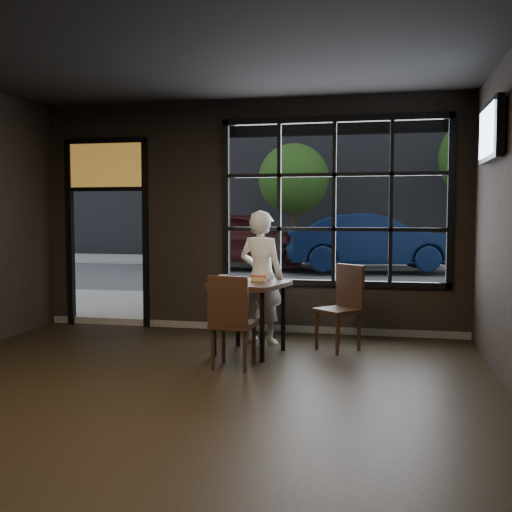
% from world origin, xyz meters
% --- Properties ---
extents(floor, '(6.00, 7.00, 0.02)m').
position_xyz_m(floor, '(0.00, 0.00, -0.01)').
color(floor, black).
rests_on(floor, ground).
extents(ceiling, '(6.00, 7.00, 0.02)m').
position_xyz_m(ceiling, '(0.00, 0.00, 3.21)').
color(ceiling, black).
rests_on(ceiling, ground).
extents(window_frame, '(3.06, 0.12, 2.28)m').
position_xyz_m(window_frame, '(1.20, 3.50, 1.80)').
color(window_frame, black).
rests_on(window_frame, ground).
extents(stained_transom, '(1.20, 0.06, 0.70)m').
position_xyz_m(stained_transom, '(-2.10, 3.50, 2.35)').
color(stained_transom, orange).
rests_on(stained_transom, ground).
extents(street_asphalt, '(60.00, 41.00, 0.04)m').
position_xyz_m(street_asphalt, '(0.00, 24.00, -0.02)').
color(street_asphalt, '#545456').
rests_on(street_asphalt, ground).
extents(building_across, '(28.00, 12.00, 15.00)m').
position_xyz_m(building_across, '(0.00, 23.00, 7.50)').
color(building_across, '#5B5956').
rests_on(building_across, ground).
extents(cafe_table, '(0.94, 0.94, 0.85)m').
position_xyz_m(cafe_table, '(0.33, 2.16, 0.42)').
color(cafe_table, black).
rests_on(cafe_table, floor).
extents(chair_near, '(0.46, 0.46, 1.00)m').
position_xyz_m(chair_near, '(0.30, 1.50, 0.50)').
color(chair_near, black).
rests_on(chair_near, floor).
extents(chair_window, '(0.63, 0.63, 1.03)m').
position_xyz_m(chair_window, '(1.33, 2.57, 0.51)').
color(chair_window, black).
rests_on(chair_window, floor).
extents(man, '(0.71, 0.58, 1.68)m').
position_xyz_m(man, '(0.35, 2.76, 0.84)').
color(man, white).
rests_on(man, floor).
extents(hotdog, '(0.20, 0.09, 0.06)m').
position_xyz_m(hotdog, '(0.40, 2.31, 0.87)').
color(hotdog, tan).
rests_on(hotdog, cafe_table).
extents(cup, '(0.12, 0.12, 0.10)m').
position_xyz_m(cup, '(0.05, 2.03, 0.89)').
color(cup, silver).
rests_on(cup, cafe_table).
extents(tv, '(0.12, 1.03, 0.61)m').
position_xyz_m(tv, '(2.93, 2.00, 2.49)').
color(tv, black).
rests_on(tv, wall_right).
extents(navy_car, '(4.94, 2.50, 1.55)m').
position_xyz_m(navy_car, '(1.56, 12.12, 0.88)').
color(navy_car, black).
rests_on(navy_car, street_asphalt).
extents(maroon_car, '(4.93, 2.29, 1.63)m').
position_xyz_m(maroon_car, '(-2.23, 12.42, 0.92)').
color(maroon_car, '#351211').
rests_on(maroon_car, street_asphalt).
extents(tree_left, '(2.30, 2.30, 3.92)m').
position_xyz_m(tree_left, '(-1.03, 14.85, 2.76)').
color(tree_left, '#332114').
rests_on(tree_left, street_asphalt).
extents(tree_right, '(2.75, 2.75, 4.70)m').
position_xyz_m(tree_right, '(4.86, 14.72, 3.31)').
color(tree_right, '#332114').
rests_on(tree_right, street_asphalt).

